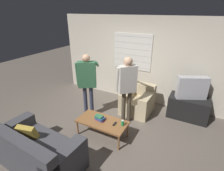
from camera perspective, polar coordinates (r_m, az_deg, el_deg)
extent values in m
plane|color=#665B51|center=(4.27, -2.05, -15.52)|extent=(16.00, 16.00, 0.00)
cube|color=beige|center=(5.35, 8.75, 8.03)|extent=(5.20, 0.06, 2.55)
cube|color=silver|center=(5.32, 6.63, 10.82)|extent=(1.18, 0.02, 1.07)
cube|color=#A4A099|center=(5.43, 6.36, 6.21)|extent=(1.16, 0.00, 0.01)
cube|color=#A4A099|center=(5.38, 6.45, 8.02)|extent=(1.16, 0.00, 0.01)
cube|color=#A4A099|center=(5.33, 6.54, 9.87)|extent=(1.16, 0.00, 0.01)
cube|color=#A4A099|center=(5.29, 6.63, 11.74)|extent=(1.16, 0.00, 0.01)
cube|color=#A4A099|center=(5.26, 6.72, 13.64)|extent=(1.16, 0.00, 0.01)
cube|color=#A4A099|center=(5.23, 6.82, 15.56)|extent=(1.16, 0.00, 0.01)
cube|color=#424247|center=(3.75, -22.63, -19.85)|extent=(1.71, 0.94, 0.45)
cube|color=#424247|center=(3.37, -28.32, -17.31)|extent=(1.67, 0.29, 0.39)
cube|color=#424247|center=(4.06, -29.63, -11.69)|extent=(0.29, 0.86, 0.20)
cube|color=#424247|center=(3.09, -15.00, -21.24)|extent=(0.29, 0.86, 0.20)
cube|color=#B29338|center=(3.76, -25.69, -13.81)|extent=(0.40, 0.30, 0.37)
cube|color=#C6B289|center=(5.00, 8.18, -6.37)|extent=(0.81, 0.84, 0.42)
cube|color=#C6B289|center=(5.09, 9.73, -1.05)|extent=(0.80, 0.22, 0.35)
cube|color=#C6B289|center=(4.78, 11.45, -3.95)|extent=(0.26, 0.83, 0.19)
cube|color=#C6B289|center=(4.95, 5.42, -2.55)|extent=(0.26, 0.83, 0.19)
cube|color=brown|center=(4.01, -3.21, -11.73)|extent=(1.14, 0.55, 0.04)
cylinder|color=brown|center=(4.53, -7.43, -10.33)|extent=(0.04, 0.04, 0.36)
cylinder|color=brown|center=(4.11, 5.14, -14.27)|extent=(0.04, 0.04, 0.36)
cylinder|color=brown|center=(4.23, -11.17, -13.40)|extent=(0.04, 0.04, 0.36)
cylinder|color=brown|center=(3.78, 2.17, -18.22)|extent=(0.04, 0.04, 0.36)
cube|color=black|center=(5.09, 23.57, -6.67)|extent=(1.00, 0.54, 0.59)
cube|color=#B2B2B7|center=(4.84, 24.69, -0.68)|extent=(0.76, 0.50, 0.58)
cube|color=navy|center=(4.93, 24.28, -0.19)|extent=(0.58, 0.28, 0.48)
cylinder|color=#33384C|center=(4.72, -8.63, -5.22)|extent=(0.10, 0.10, 0.88)
cylinder|color=#33384C|center=(4.70, -6.67, -5.20)|extent=(0.10, 0.10, 0.88)
cube|color=#336642|center=(4.39, -8.19, 3.56)|extent=(0.49, 0.40, 0.66)
sphere|color=tan|center=(4.27, -8.52, 8.83)|extent=(0.20, 0.20, 0.20)
cylinder|color=#336642|center=(4.47, -11.26, 3.57)|extent=(0.14, 0.18, 0.63)
cylinder|color=#336642|center=(4.59, -4.91, 6.99)|extent=(0.36, 0.56, 0.30)
cube|color=white|center=(4.90, -4.72, 6.65)|extent=(0.07, 0.08, 0.13)
cylinder|color=#4C4233|center=(4.41, 3.78, -7.23)|extent=(0.10, 0.10, 0.87)
cylinder|color=#4C4233|center=(4.46, 5.59, -6.93)|extent=(0.10, 0.10, 0.87)
cube|color=beige|center=(4.09, 5.04, 2.13)|extent=(0.44, 0.43, 0.65)
sphere|color=tan|center=(3.96, 5.26, 7.80)|extent=(0.21, 0.21, 0.21)
cylinder|color=beige|center=(4.07, 1.78, 1.90)|extent=(0.16, 0.16, 0.62)
cylinder|color=beige|center=(4.37, 6.62, 5.78)|extent=(0.46, 0.47, 0.32)
cube|color=black|center=(4.65, 5.22, 5.30)|extent=(0.08, 0.08, 0.13)
cube|color=#75387F|center=(4.02, -3.89, -11.01)|extent=(0.23, 0.14, 0.03)
cube|color=#284C89|center=(4.00, -3.95, -10.61)|extent=(0.22, 0.18, 0.04)
cube|color=#33754C|center=(3.99, -4.26, -10.02)|extent=(0.18, 0.12, 0.04)
cylinder|color=#238E47|center=(3.84, 3.49, -12.08)|extent=(0.07, 0.07, 0.12)
cylinder|color=silver|center=(3.80, 3.51, -11.32)|extent=(0.06, 0.06, 0.00)
cube|color=black|center=(3.89, 0.88, -12.40)|extent=(0.05, 0.13, 0.02)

